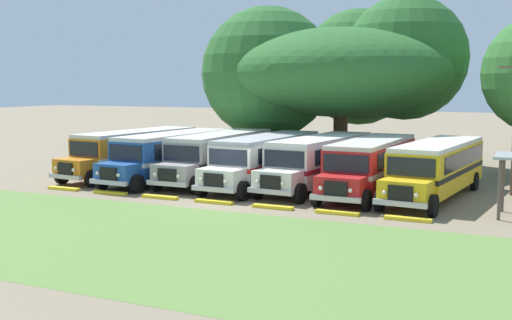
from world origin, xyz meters
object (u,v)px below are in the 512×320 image
Objects in this scene: parked_bus_slot_2 at (220,154)px; broad_shade_tree at (339,69)px; parked_bus_slot_1 at (172,154)px; parked_bus_slot_5 at (371,163)px; parked_bus_slot_0 at (135,150)px; parked_bus_slot_3 at (266,158)px; parked_bus_slot_6 at (437,167)px; parked_bus_slot_4 at (320,159)px.

parked_bus_slot_2 is 0.60× the size of broad_shade_tree.
parked_bus_slot_1 and parked_bus_slot_5 have the same top height.
parked_bus_slot_0 is 1.01× the size of parked_bus_slot_3.
broad_shade_tree reaches higher than parked_bus_slot_5.
parked_bus_slot_6 is at bearing 87.74° from parked_bus_slot_2.
broad_shade_tree is (4.02, 10.55, 5.22)m from parked_bus_slot_2.
parked_bus_slot_2 and parked_bus_slot_5 have the same top height.
parked_bus_slot_4 is at bearing 102.29° from parked_bus_slot_3.
parked_bus_slot_0 and parked_bus_slot_5 have the same top height.
parked_bus_slot_6 is (9.45, 0.04, 0.00)m from parked_bus_slot_3.
parked_bus_slot_2 is 1.00× the size of parked_bus_slot_3.
broad_shade_tree is at bearing 178.86° from parked_bus_slot_3.
broad_shade_tree is (0.73, 11.10, 5.22)m from parked_bus_slot_3.
parked_bus_slot_4 and parked_bus_slot_5 have the same top height.
broad_shade_tree is (-2.32, 10.58, 5.22)m from parked_bus_slot_4.
parked_bus_slot_2 is at bearing -110.84° from broad_shade_tree.
parked_bus_slot_2 is 1.00× the size of parked_bus_slot_5.
parked_bus_slot_0 is 1.01× the size of parked_bus_slot_1.
broad_shade_tree is (-8.73, 11.06, 5.22)m from parked_bus_slot_6.
parked_bus_slot_0 is 1.01× the size of parked_bus_slot_5.
parked_bus_slot_0 is 1.00× the size of parked_bus_slot_6.
parked_bus_slot_1 is at bearing -70.54° from parked_bus_slot_2.
parked_bus_slot_6 is (3.39, 0.01, 0.00)m from parked_bus_slot_5.
broad_shade_tree is at bearing 143.55° from parked_bus_slot_0.
parked_bus_slot_5 and parked_bus_slot_6 have the same top height.
parked_bus_slot_1 and parked_bus_slot_4 have the same top height.
broad_shade_tree is (9.91, 10.91, 5.22)m from parked_bus_slot_0.
parked_bus_slot_0 and parked_bus_slot_4 have the same top height.
parked_bus_slot_6 is at bearing 92.84° from parked_bus_slot_3.
parked_bus_slot_5 is (9.35, -0.51, 0.00)m from parked_bus_slot_2.
parked_bus_slot_5 is at bearing 85.86° from parked_bus_slot_4.
parked_bus_slot_2 is at bearing 112.36° from parked_bus_slot_1.
broad_shade_tree is at bearing 152.56° from parked_bus_slot_1.
parked_bus_slot_4 is at bearing -77.60° from broad_shade_tree.
parked_bus_slot_0 is at bearing -83.38° from parked_bus_slot_4.
parked_bus_slot_5 is 13.35m from broad_shade_tree.
parked_bus_slot_1 is at bearing 85.01° from parked_bus_slot_0.
parked_bus_slot_1 is at bearing -83.43° from parked_bus_slot_3.
parked_bus_slot_1 is 0.61× the size of broad_shade_tree.
parked_bus_slot_3 is (3.29, -0.55, 0.00)m from parked_bus_slot_2.
parked_bus_slot_2 and parked_bus_slot_3 have the same top height.
parked_bus_slot_4 is 1.01× the size of parked_bus_slot_5.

